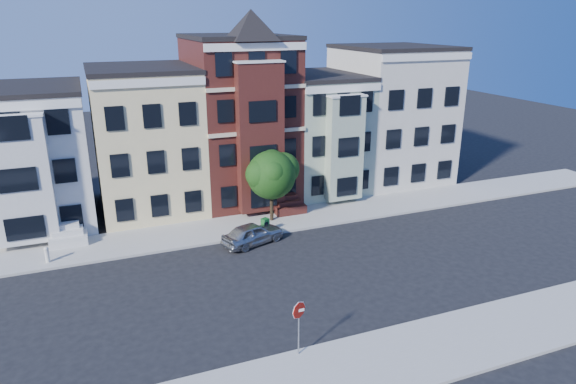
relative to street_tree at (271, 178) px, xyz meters
name	(u,v)px	position (x,y,z in m)	size (l,w,h in m)	color
ground	(318,274)	(-0.28, -8.16, -3.19)	(120.00, 120.00, 0.00)	black
far_sidewalk	(269,222)	(-0.28, -0.16, -3.12)	(60.00, 4.00, 0.15)	#9E9B93
near_sidewalk	(399,358)	(-0.28, -16.16, -3.12)	(60.00, 4.00, 0.15)	#9E9B93
house_white	(25,158)	(-15.28, 6.34, 1.31)	(8.00, 9.00, 9.00)	silver
house_yellow	(146,141)	(-7.28, 6.34, 1.81)	(7.00, 9.00, 10.00)	beige
house_brown	(239,121)	(-0.28, 6.34, 2.81)	(7.00, 9.00, 12.00)	#411913
house_green	(316,133)	(6.22, 6.34, 1.31)	(6.00, 9.00, 9.00)	#99A88F
house_cream	(390,115)	(13.22, 6.34, 2.31)	(8.00, 9.00, 11.00)	beige
street_tree	(271,178)	(0.00, 0.00, 0.00)	(5.23, 5.23, 6.08)	#205214
parked_car	(253,234)	(-2.34, -2.96, -2.50)	(1.62, 4.04, 1.38)	#A2A4AA
newspaper_box	(265,225)	(-1.13, -1.86, -2.56)	(0.43, 0.39, 0.96)	#196126
fire_hydrant	(47,256)	(-14.15, -1.32, -2.66)	(0.27, 0.27, 0.76)	beige
stop_sign	(299,325)	(-4.08, -14.46, -1.65)	(0.77, 0.11, 2.79)	#A30B04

